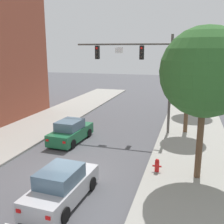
% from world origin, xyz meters
% --- Properties ---
extents(ground_plane, '(120.00, 120.00, 0.00)m').
position_xyz_m(ground_plane, '(0.00, 0.00, 0.00)').
color(ground_plane, '#4C4C51').
extents(sidewalk_right, '(5.00, 60.00, 0.15)m').
position_xyz_m(sidewalk_right, '(6.50, 0.00, 0.07)').
color(sidewalk_right, '#99968E').
rests_on(sidewalk_right, ground).
extents(traffic_signal_mast, '(7.58, 0.38, 7.50)m').
position_xyz_m(traffic_signal_mast, '(2.42, 8.48, 5.39)').
color(traffic_signal_mast, '#514C47').
rests_on(traffic_signal_mast, sidewalk_right).
extents(car_lead_green, '(2.02, 4.33, 1.60)m').
position_xyz_m(car_lead_green, '(-2.05, 4.82, 0.72)').
color(car_lead_green, '#1E663D').
rests_on(car_lead_green, ground).
extents(car_following_silver, '(2.01, 4.32, 1.60)m').
position_xyz_m(car_following_silver, '(0.96, -2.52, 0.72)').
color(car_following_silver, '#B7B7BC').
rests_on(car_following_silver, ground).
extents(fire_hydrant, '(0.48, 0.24, 0.72)m').
position_xyz_m(fire_hydrant, '(4.62, 1.31, 0.51)').
color(fire_hydrant, red).
rests_on(fire_hydrant, sidewalk_right).
extents(street_tree_nearest, '(4.30, 4.30, 7.50)m').
position_xyz_m(street_tree_nearest, '(6.68, 1.27, 5.48)').
color(street_tree_nearest, brown).
rests_on(street_tree_nearest, sidewalk_right).
extents(street_tree_second, '(3.12, 3.12, 6.86)m').
position_xyz_m(street_tree_second, '(5.90, 9.09, 5.41)').
color(street_tree_second, brown).
rests_on(street_tree_second, sidewalk_right).
extents(street_tree_third, '(3.79, 3.79, 7.71)m').
position_xyz_m(street_tree_third, '(6.50, 16.87, 5.93)').
color(street_tree_third, brown).
rests_on(street_tree_third, sidewalk_right).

